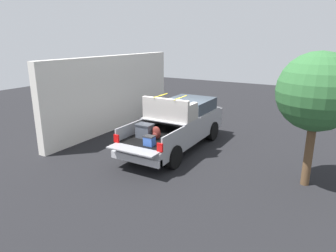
% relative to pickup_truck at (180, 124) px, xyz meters
% --- Properties ---
extents(ground_plane, '(40.00, 40.00, 0.00)m').
position_rel_pickup_truck_xyz_m(ground_plane, '(-0.36, -0.00, -0.96)').
color(ground_plane, black).
extents(pickup_truck, '(6.05, 2.06, 2.23)m').
position_rel_pickup_truck_xyz_m(pickup_truck, '(0.00, 0.00, 0.00)').
color(pickup_truck, gray).
rests_on(pickup_truck, ground_plane).
extents(building_facade, '(8.84, 0.36, 3.56)m').
position_rel_pickup_truck_xyz_m(building_facade, '(0.75, 4.03, 0.82)').
color(building_facade, silver).
rests_on(building_facade, ground_plane).
extents(tree_background, '(2.28, 2.28, 4.03)m').
position_rel_pickup_truck_xyz_m(tree_background, '(-1.14, -5.00, 1.91)').
color(tree_background, brown).
rests_on(tree_background, ground_plane).
extents(trash_can, '(0.60, 0.60, 0.98)m').
position_rel_pickup_truck_xyz_m(trash_can, '(3.30, 2.93, -0.47)').
color(trash_can, '#2D2D33').
rests_on(trash_can, ground_plane).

